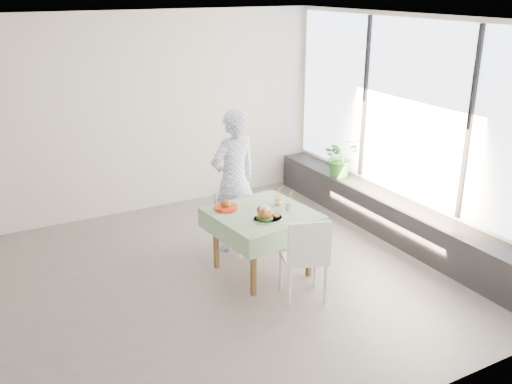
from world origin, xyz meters
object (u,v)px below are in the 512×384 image
diner (234,180)px  juice_cup_orange (278,200)px  chair_far (235,232)px  chair_near (303,272)px  potted_plant (341,157)px  main_dish (266,215)px  cafe_table (262,235)px

diner → juice_cup_orange: size_ratio=7.14×
chair_far → chair_near: 1.35m
diner → potted_plant: diner is taller
juice_cup_orange → potted_plant: bearing=32.5°
main_dish → cafe_table: bearing=71.5°
cafe_table → chair_near: bearing=-81.7°
cafe_table → main_dish: (-0.07, -0.22, 0.34)m
chair_far → diner: bearing=63.9°
chair_far → juice_cup_orange: 0.84m
chair_far → main_dish: (-0.05, -0.87, 0.56)m
cafe_table → diner: 0.86m
chair_near → diner: diner is taller
diner → main_dish: diner is taller
chair_far → main_dish: 1.03m
diner → main_dish: bearing=73.6°
chair_near → diner: (-0.07, 1.45, 0.59)m
diner → chair_near: bearing=82.5°
diner → main_dish: (-0.10, -0.96, -0.08)m
main_dish → potted_plant: 2.45m
chair_near → diner: 1.57m
cafe_table → juice_cup_orange: size_ratio=4.61×
chair_far → diner: diner is taller
chair_far → chair_near: bearing=-84.8°
main_dish → juice_cup_orange: 0.46m
juice_cup_orange → potted_plant: potted_plant is taller
juice_cup_orange → main_dish: bearing=-137.4°
diner → juice_cup_orange: 0.70m
potted_plant → diner: bearing=-167.7°
cafe_table → chair_near: size_ratio=1.22×
juice_cup_orange → chair_far: bearing=117.1°
chair_far → potted_plant: potted_plant is taller
diner → potted_plant: 1.97m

